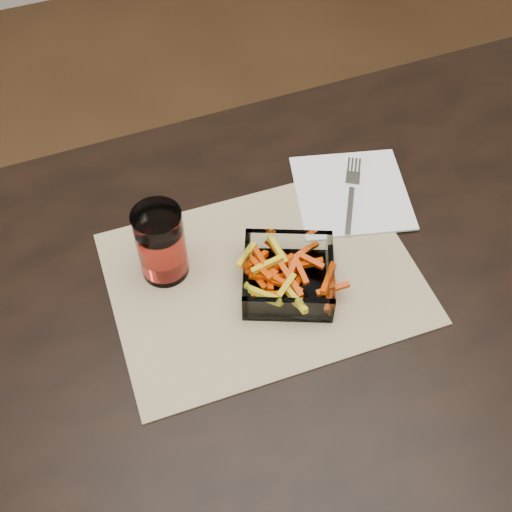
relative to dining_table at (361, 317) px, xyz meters
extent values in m
plane|color=#331E0F|center=(0.00, 0.00, -0.66)|extent=(4.50, 4.50, 0.00)
cube|color=black|center=(0.00, 0.00, 0.07)|extent=(1.60, 0.90, 0.03)
cube|color=tan|center=(-0.14, 0.07, 0.09)|extent=(0.46, 0.35, 0.00)
cube|color=white|center=(-0.11, 0.04, 0.09)|extent=(0.17, 0.17, 0.01)
cube|color=white|center=(-0.09, 0.10, 0.12)|extent=(0.12, 0.06, 0.05)
cube|color=white|center=(-0.14, -0.01, 0.12)|extent=(0.12, 0.06, 0.05)
cube|color=white|center=(-0.17, 0.07, 0.12)|extent=(0.06, 0.12, 0.05)
cube|color=white|center=(-0.06, 0.02, 0.12)|extent=(0.06, 0.12, 0.05)
cylinder|color=white|center=(-0.27, 0.14, 0.15)|extent=(0.07, 0.07, 0.12)
cylinder|color=red|center=(-0.27, 0.14, 0.14)|extent=(0.06, 0.06, 0.08)
cube|color=white|center=(0.06, 0.17, 0.09)|extent=(0.22, 0.22, 0.00)
cube|color=silver|center=(0.04, 0.14, 0.10)|extent=(0.06, 0.09, 0.00)
cube|color=silver|center=(0.07, 0.20, 0.10)|extent=(0.04, 0.04, 0.00)
cube|color=silver|center=(0.08, 0.23, 0.10)|extent=(0.02, 0.03, 0.00)
cube|color=silver|center=(0.09, 0.23, 0.10)|extent=(0.02, 0.03, 0.00)
cube|color=silver|center=(0.09, 0.23, 0.10)|extent=(0.02, 0.03, 0.00)
cube|color=silver|center=(0.10, 0.22, 0.10)|extent=(0.02, 0.03, 0.00)
camera|label=1|loc=(-0.35, -0.44, 0.87)|focal=45.00mm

